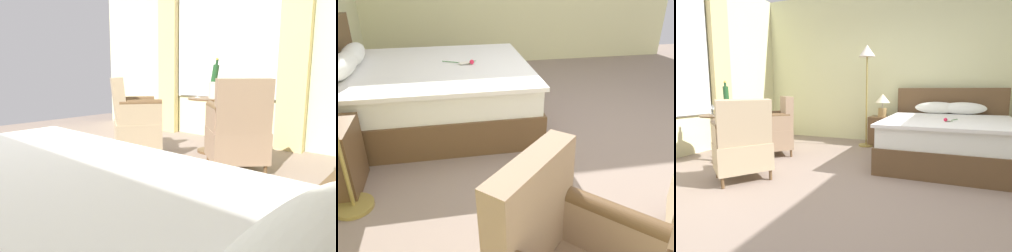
# 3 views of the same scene
# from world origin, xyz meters

# --- Properties ---
(ground_plane) EXTENTS (7.62, 7.62, 0.00)m
(ground_plane) POSITION_xyz_m (0.00, 0.00, 0.00)
(ground_plane) COLOR gray
(wall_headboard_side) EXTENTS (6.24, 0.12, 2.98)m
(wall_headboard_side) POSITION_xyz_m (0.00, 2.71, 1.49)
(wall_headboard_side) COLOR beige
(wall_headboard_side) RESTS_ON ground
(bed) EXTENTS (1.83, 2.06, 1.07)m
(bed) POSITION_xyz_m (0.80, 1.55, 0.34)
(bed) COLOR brown
(bed) RESTS_ON ground
(nightstand) EXTENTS (0.48, 0.38, 0.55)m
(nightstand) POSITION_xyz_m (-0.35, 2.26, 0.27)
(nightstand) COLOR brown
(nightstand) RESTS_ON ground
(bedside_lamp) EXTENTS (0.27, 0.27, 0.42)m
(bedside_lamp) POSITION_xyz_m (-0.35, 2.26, 0.82)
(bedside_lamp) COLOR #9B7B4A
(bedside_lamp) RESTS_ON nightstand
(floor_lamp_brass) EXTENTS (0.30, 0.30, 1.83)m
(floor_lamp_brass) POSITION_xyz_m (-0.61, 2.09, 1.50)
(floor_lamp_brass) COLOR olive
(floor_lamp_brass) RESTS_ON ground
(side_table_round) EXTENTS (0.58, 0.58, 0.69)m
(side_table_round) POSITION_xyz_m (-2.23, 0.32, 0.43)
(side_table_round) COLOR brown
(side_table_round) RESTS_ON ground
(champagne_bucket) EXTENTS (0.19, 0.19, 0.49)m
(champagne_bucket) POSITION_xyz_m (-2.21, 0.39, 0.83)
(champagne_bucket) COLOR #BCB8AC
(champagne_bucket) RESTS_ON side_table_round
(wine_glass_near_bucket) EXTENTS (0.08, 0.08, 0.15)m
(wine_glass_near_bucket) POSITION_xyz_m (-2.42, 0.33, 0.79)
(wine_glass_near_bucket) COLOR white
(wine_glass_near_bucket) RESTS_ON side_table_round
(wine_glass_near_edge) EXTENTS (0.07, 0.07, 0.15)m
(wine_glass_near_edge) POSITION_xyz_m (-2.18, 0.15, 0.79)
(wine_glass_near_edge) COLOR white
(wine_glass_near_edge) RESTS_ON side_table_round
(armchair_by_window) EXTENTS (0.77, 0.77, 0.94)m
(armchair_by_window) POSITION_xyz_m (-1.77, 0.94, 0.41)
(armchair_by_window) COLOR brown
(armchair_by_window) RESTS_ON ground
(armchair_facing_bed) EXTENTS (0.77, 0.78, 0.94)m
(armchair_facing_bed) POSITION_xyz_m (-1.40, -0.20, 0.42)
(armchair_facing_bed) COLOR brown
(armchair_facing_bed) RESTS_ON ground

